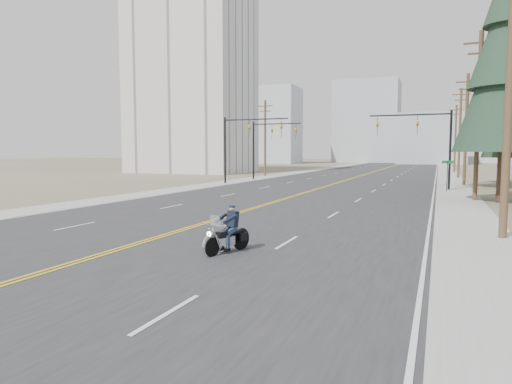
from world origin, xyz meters
The scene contains 24 objects.
ground_plane centered at (0.00, 0.00, 0.00)m, with size 400.00×400.00×0.00m, color #776D56.
road centered at (0.00, 70.00, 0.01)m, with size 20.00×200.00×0.01m, color #303033.
sidewalk_left centered at (-11.50, 70.00, 0.01)m, with size 3.00×200.00×0.01m, color #A5A5A0.
sidewalk_right centered at (11.50, 70.00, 0.01)m, with size 3.00×200.00×0.01m, color #A5A5A0.
traffic_mast_left centered at (-8.98, 32.00, 4.94)m, with size 7.10×0.26×7.00m.
traffic_mast_right centered at (8.98, 32.00, 4.94)m, with size 7.10×0.26×7.00m.
traffic_mast_far centered at (-9.31, 40.00, 4.87)m, with size 6.10×0.26×7.00m.
street_sign centered at (10.80, 30.00, 1.80)m, with size 0.90×0.06×2.62m.
utility_pole_a centered at (12.50, 8.00, 5.73)m, with size 2.20×0.30×11.00m.
utility_pole_b centered at (12.50, 23.00, 5.98)m, with size 2.20×0.30×11.50m.
utility_pole_c centered at (12.50, 38.00, 5.73)m, with size 2.20×0.30×11.00m.
utility_pole_d centered at (12.50, 53.00, 5.98)m, with size 2.20×0.30×11.50m.
utility_pole_e centered at (12.50, 70.00, 5.73)m, with size 2.20×0.30×11.00m.
utility_pole_left centered at (-12.50, 48.00, 5.48)m, with size 2.20×0.30×10.50m.
apartment_block centered at (-28.00, 55.00, 15.00)m, with size 18.00×14.00×30.00m, color silver.
haze_bldg_a centered at (-35.00, 115.00, 11.00)m, with size 14.00×12.00×22.00m, color #B7BCC6.
haze_bldg_b centered at (8.00, 125.00, 7.00)m, with size 18.00×14.00×14.00m, color #ADB2B7.
haze_bldg_d centered at (-12.00, 140.00, 13.00)m, with size 20.00×15.00×26.00m, color #ADB2B7.
haze_bldg_e centered at (25.00, 150.00, 6.00)m, with size 14.00×14.00×12.00m, color #B7BCC6.
haze_bldg_f centered at (-50.00, 130.00, 8.00)m, with size 12.00×12.00×16.00m, color #ADB2B7.
motorcyclist centered at (3.65, 1.68, 0.79)m, with size 0.87×2.03×1.59m, color black, non-canonical shape.
conifer_near centered at (14.04, 22.06, 9.64)m, with size 6.34×6.34×16.79m.
conifer_tall centered at (15.62, 35.76, 10.61)m, with size 6.65×6.65×18.47m.
conifer_far centered at (16.87, 43.46, 7.92)m, with size 5.15×5.15×13.81m.
Camera 1 is at (10.11, -11.82, 3.35)m, focal length 32.00 mm.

